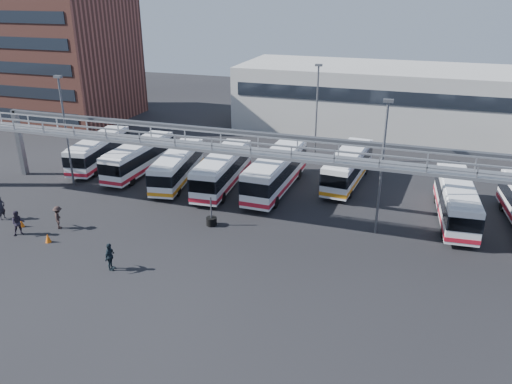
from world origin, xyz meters
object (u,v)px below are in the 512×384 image
(bus_8, at_px, (456,200))
(cone_right, at_px, (21,223))
(bus_3, at_px, (177,166))
(pedestrian_b, at_px, (18,223))
(light_pole_back, at_px, (317,109))
(pedestrian_d, at_px, (110,257))
(light_pole_left, at_px, (65,126))
(pedestrian_a, at_px, (1,208))
(pedestrian_c, at_px, (58,217))
(bus_4, at_px, (222,169))
(bus_6, at_px, (348,166))
(tire_stack, at_px, (211,221))
(light_pole_mid, at_px, (382,161))
(bus_5, at_px, (276,171))
(cone_left, at_px, (48,238))
(bus_1, at_px, (99,150))
(bus_2, at_px, (139,156))

(bus_8, xyz_separation_m, cone_right, (-31.87, -11.90, -1.44))
(bus_3, distance_m, bus_8, 24.63)
(bus_8, relative_size, pedestrian_b, 5.45)
(light_pole_back, xyz_separation_m, pedestrian_d, (-7.96, -25.97, -4.77))
(light_pole_left, height_order, pedestrian_a, light_pole_left)
(pedestrian_b, relative_size, pedestrian_c, 1.07)
(bus_4, height_order, bus_6, bus_4)
(bus_4, xyz_separation_m, tire_stack, (2.16, -7.68, -1.41))
(light_pole_mid, xyz_separation_m, bus_3, (-18.96, 4.75, -4.04))
(bus_5, distance_m, cone_left, 19.77)
(bus_1, distance_m, bus_8, 34.64)
(bus_3, height_order, bus_4, bus_4)
(pedestrian_c, bearing_deg, bus_6, -86.01)
(pedestrian_d, bearing_deg, light_pole_mid, -63.66)
(bus_1, bearing_deg, light_pole_back, 13.63)
(tire_stack, bearing_deg, light_pole_back, 76.36)
(bus_6, bearing_deg, cone_left, -130.29)
(pedestrian_c, height_order, tire_stack, tire_stack)
(bus_1, height_order, pedestrian_b, bus_1)
(pedestrian_a, bearing_deg, pedestrian_b, -118.94)
(bus_1, relative_size, cone_right, 16.35)
(bus_8, height_order, tire_stack, bus_8)
(light_pole_back, bearing_deg, bus_8, -38.31)
(pedestrian_a, bearing_deg, light_pole_left, -5.12)
(pedestrian_c, relative_size, pedestrian_d, 0.95)
(cone_right, bearing_deg, pedestrian_a, 164.83)
(bus_1, distance_m, bus_6, 25.40)
(bus_4, distance_m, bus_8, 20.14)
(bus_6, bearing_deg, light_pole_left, -155.69)
(light_pole_back, bearing_deg, bus_4, -122.71)
(light_pole_back, xyz_separation_m, pedestrian_b, (-17.34, -23.84, -4.75))
(light_pole_mid, xyz_separation_m, cone_left, (-22.51, -9.14, -5.39))
(bus_3, bearing_deg, light_pole_left, -166.32)
(light_pole_mid, distance_m, tire_stack, 13.69)
(bus_2, xyz_separation_m, pedestrian_d, (7.83, -16.89, -0.77))
(light_pole_mid, distance_m, bus_6, 10.99)
(bus_2, distance_m, tire_stack, 14.45)
(pedestrian_d, bearing_deg, cone_left, 66.26)
(light_pole_mid, bearing_deg, pedestrian_d, -145.50)
(bus_4, xyz_separation_m, pedestrian_b, (-10.88, -13.78, -0.84))
(bus_5, bearing_deg, bus_4, -168.97)
(bus_2, distance_m, pedestrian_d, 18.63)
(pedestrian_a, height_order, pedestrian_d, pedestrian_a)
(bus_3, distance_m, pedestrian_a, 15.28)
(bus_6, xyz_separation_m, pedestrian_b, (-21.67, -18.41, -0.79))
(cone_right, bearing_deg, bus_5, 38.97)
(bus_6, relative_size, tire_stack, 4.54)
(light_pole_back, distance_m, bus_5, 10.14)
(bus_5, distance_m, bus_6, 7.06)
(light_pole_back, distance_m, bus_3, 15.54)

